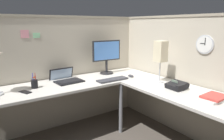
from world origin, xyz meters
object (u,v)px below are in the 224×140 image
(computer_mouse, at_px, (131,76))
(desk_lamp_paper, at_px, (161,53))
(laptop, at_px, (66,79))
(wall_clock, at_px, (205,44))
(cell_phone, at_px, (25,92))
(monitor, at_px, (107,54))
(keyboard, at_px, (113,80))
(book_stack, at_px, (213,98))
(office_phone, at_px, (177,86))
(pen_cup, at_px, (35,84))

(computer_mouse, height_order, desk_lamp_paper, desk_lamp_paper)
(laptop, bearing_deg, wall_clock, -43.57)
(laptop, relative_size, desk_lamp_paper, 0.77)
(computer_mouse, height_order, wall_clock, wall_clock)
(laptop, height_order, computer_mouse, laptop)
(computer_mouse, bearing_deg, cell_phone, 174.58)
(laptop, distance_m, computer_mouse, 0.90)
(cell_phone, bearing_deg, monitor, -11.62)
(keyboard, height_order, desk_lamp_paper, desk_lamp_paper)
(cell_phone, bearing_deg, computer_mouse, -28.20)
(monitor, relative_size, keyboard, 1.16)
(book_stack, bearing_deg, desk_lamp_paper, 86.95)
(book_stack, bearing_deg, keyboard, 109.25)
(wall_clock, bearing_deg, desk_lamp_paper, 123.35)
(keyboard, relative_size, book_stack, 1.44)
(computer_mouse, relative_size, office_phone, 0.49)
(laptop, height_order, book_stack, laptop)
(monitor, relative_size, desk_lamp_paper, 0.94)
(wall_clock, bearing_deg, pen_cup, 147.25)
(monitor, distance_m, pen_cup, 1.13)
(pen_cup, bearing_deg, wall_clock, -32.75)
(cell_phone, bearing_deg, desk_lamp_paper, -42.55)
(office_phone, height_order, wall_clock, wall_clock)
(monitor, distance_m, laptop, 0.72)
(monitor, xyz_separation_m, book_stack, (0.25, -1.54, -0.27))
(monitor, bearing_deg, office_phone, -77.71)
(computer_mouse, bearing_deg, laptop, 157.49)
(keyboard, height_order, computer_mouse, computer_mouse)
(cell_phone, relative_size, wall_clock, 0.65)
(book_stack, bearing_deg, laptop, 121.38)
(computer_mouse, bearing_deg, pen_cup, 169.27)
(laptop, distance_m, keyboard, 0.62)
(book_stack, relative_size, wall_clock, 1.36)
(desk_lamp_paper, bearing_deg, computer_mouse, 107.38)
(office_phone, bearing_deg, wall_clock, -16.56)
(laptop, relative_size, office_phone, 1.91)
(book_stack, height_order, desk_lamp_paper, desk_lamp_paper)
(monitor, height_order, wall_clock, wall_clock)
(laptop, bearing_deg, cell_phone, -159.09)
(monitor, xyz_separation_m, office_phone, (0.24, -1.11, -0.26))
(office_phone, relative_size, book_stack, 0.72)
(cell_phone, xyz_separation_m, office_phone, (1.47, -0.87, 0.03))
(pen_cup, height_order, wall_clock, wall_clock)
(cell_phone, distance_m, wall_clock, 2.10)
(keyboard, xyz_separation_m, desk_lamp_paper, (0.45, -0.41, 0.37))
(monitor, distance_m, book_stack, 1.59)
(laptop, bearing_deg, desk_lamp_paper, -38.28)
(monitor, relative_size, computer_mouse, 4.81)
(pen_cup, relative_size, desk_lamp_paper, 0.34)
(monitor, distance_m, wall_clock, 1.35)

